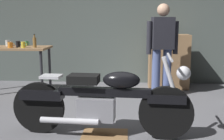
# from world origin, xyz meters

# --- Properties ---
(ground_plane) EXTENTS (12.00, 12.00, 0.00)m
(ground_plane) POSITION_xyz_m (0.00, 0.00, 0.00)
(ground_plane) COLOR slate
(back_wall) EXTENTS (8.00, 0.12, 3.10)m
(back_wall) POSITION_xyz_m (0.00, 2.80, 1.55)
(back_wall) COLOR #56605B
(back_wall) RESTS_ON ground_plane
(workbench) EXTENTS (1.30, 0.64, 0.90)m
(workbench) POSITION_xyz_m (-1.92, 1.62, 0.79)
(workbench) COLOR #99724C
(workbench) RESTS_ON ground_plane
(motorcycle) EXTENTS (2.19, 0.60, 1.00)m
(motorcycle) POSITION_xyz_m (-0.11, -0.21, 0.45)
(motorcycle) COLOR black
(motorcycle) RESTS_ON ground_plane
(person_standing) EXTENTS (0.56, 0.28, 1.67)m
(person_standing) POSITION_xyz_m (0.80, 1.57, 0.93)
(person_standing) COLOR #4E5D8F
(person_standing) RESTS_ON ground_plane
(wooden_dresser) EXTENTS (0.80, 0.47, 1.10)m
(wooden_dresser) POSITION_xyz_m (1.03, 2.30, 0.55)
(wooden_dresser) COLOR #99724C
(wooden_dresser) RESTS_ON ground_plane
(drip_tray) EXTENTS (0.56, 0.40, 0.01)m
(drip_tray) POSITION_xyz_m (-0.07, -0.20, 0.01)
(drip_tray) COLOR olive
(drip_tray) RESTS_ON ground_plane
(mug_green_speckled) EXTENTS (0.10, 0.07, 0.09)m
(mug_green_speckled) POSITION_xyz_m (-1.75, 1.86, 0.94)
(mug_green_speckled) COLOR #3D7F4C
(mug_green_speckled) RESTS_ON workbench
(mug_black_matte) EXTENTS (0.11, 0.08, 0.11)m
(mug_black_matte) POSITION_xyz_m (-1.80, 1.57, 0.96)
(mug_black_matte) COLOR black
(mug_black_matte) RESTS_ON workbench
(mug_white_ceramic) EXTENTS (0.11, 0.07, 0.11)m
(mug_white_ceramic) POSITION_xyz_m (-2.07, 1.73, 0.96)
(mug_white_ceramic) COLOR white
(mug_white_ceramic) RESTS_ON workbench
(mug_yellow_tall) EXTENTS (0.11, 0.07, 0.11)m
(mug_yellow_tall) POSITION_xyz_m (-1.66, 1.43, 0.95)
(mug_yellow_tall) COLOR yellow
(mug_yellow_tall) RESTS_ON workbench
(mug_orange_travel) EXTENTS (0.12, 0.09, 0.10)m
(mug_orange_travel) POSITION_xyz_m (-1.89, 1.43, 0.95)
(mug_orange_travel) COLOR orange
(mug_orange_travel) RESTS_ON workbench
(bottle) EXTENTS (0.06, 0.06, 0.24)m
(bottle) POSITION_xyz_m (-1.47, 1.50, 1.00)
(bottle) COLOR olive
(bottle) RESTS_ON workbench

